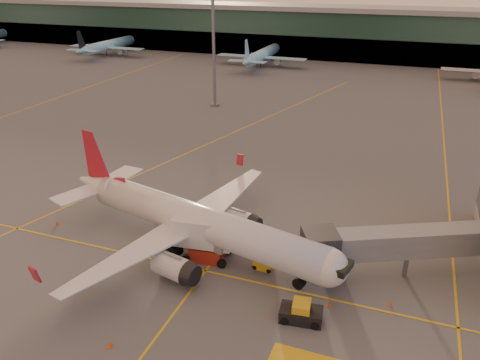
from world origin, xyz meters
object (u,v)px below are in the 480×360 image
(catering_truck, at_px, (204,236))
(gpu_cart, at_px, (263,264))
(main_airplane, at_px, (193,221))
(pushback_tug, at_px, (301,313))

(catering_truck, height_order, gpu_cart, catering_truck)
(main_airplane, distance_m, gpu_cart, 9.20)
(gpu_cart, bearing_deg, catering_truck, -172.36)
(pushback_tug, bearing_deg, gpu_cart, 124.15)
(catering_truck, bearing_deg, gpu_cart, -3.82)
(gpu_cart, distance_m, pushback_tug, 8.69)
(main_airplane, height_order, catering_truck, main_airplane)
(main_airplane, bearing_deg, catering_truck, -19.42)
(gpu_cart, xyz_separation_m, pushback_tug, (5.71, -6.54, 0.22))
(main_airplane, xyz_separation_m, pushback_tug, (14.34, -7.42, -2.87))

